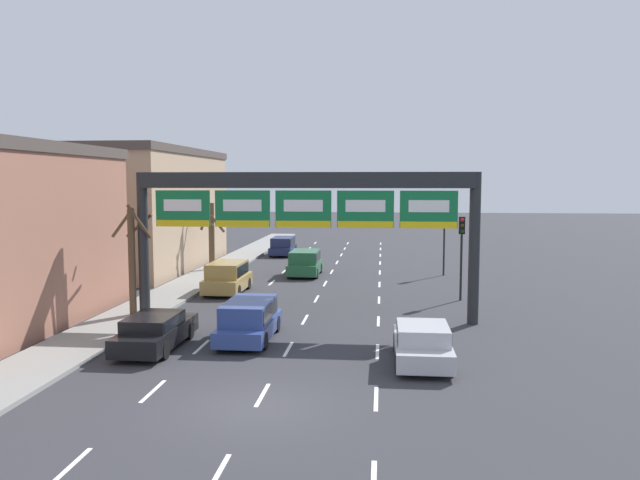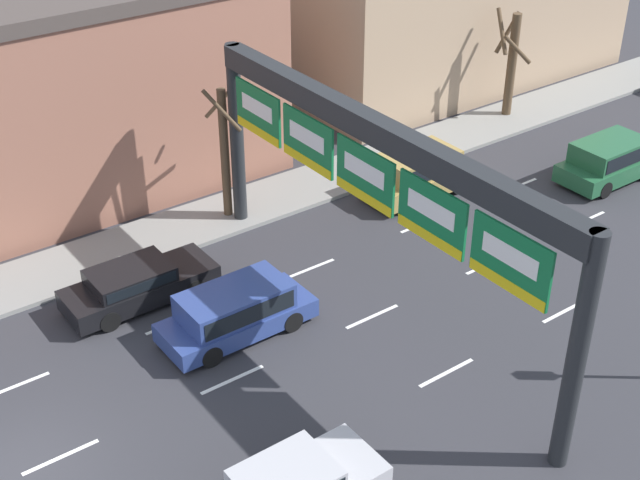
% 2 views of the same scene
% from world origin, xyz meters
% --- Properties ---
extents(ground_plane, '(220.00, 220.00, 0.00)m').
position_xyz_m(ground_plane, '(0.00, 0.00, 0.00)').
color(ground_plane, '#333338').
extents(lane_dashes, '(6.72, 67.00, 0.01)m').
position_xyz_m(lane_dashes, '(-0.00, 13.50, 0.01)').
color(lane_dashes, white).
rests_on(lane_dashes, ground_plane).
extents(sign_gantry, '(15.28, 0.70, 6.62)m').
position_xyz_m(sign_gantry, '(-0.00, 10.84, 5.25)').
color(sign_gantry, '#232628').
rests_on(sign_gantry, ground_plane).
extents(building_near, '(9.06, 15.30, 7.85)m').
position_xyz_m(building_near, '(-14.24, 7.36, 3.93)').
color(building_near, '#9E6651').
rests_on(building_near, ground_plane).
extents(suv_blue, '(1.90, 4.64, 1.56)m').
position_xyz_m(suv_blue, '(-1.73, 7.23, 0.88)').
color(suv_blue, navy).
rests_on(suv_blue, ground_plane).
extents(suv_gold, '(1.99, 4.30, 1.73)m').
position_xyz_m(suv_gold, '(-5.16, 17.36, 0.96)').
color(suv_gold, '#A88947').
rests_on(suv_gold, ground_plane).
extents(car_black, '(1.82, 4.79, 1.31)m').
position_xyz_m(car_black, '(-4.92, 5.60, 0.71)').
color(car_black, black).
rests_on(car_black, ground_plane).
extents(suv_green, '(1.99, 4.21, 1.66)m').
position_xyz_m(suv_green, '(-1.63, 24.15, 0.93)').
color(suv_green, '#235B38').
rests_on(suv_green, ground_plane).
extents(tree_bare_second, '(1.87, 1.62, 4.72)m').
position_xyz_m(tree_bare_second, '(-8.33, 25.49, 2.70)').
color(tree_bare_second, brown).
rests_on(tree_bare_second, sidewalk_left).
extents(tree_bare_third, '(1.75, 1.74, 5.07)m').
position_xyz_m(tree_bare_third, '(-7.85, 10.68, 2.88)').
color(tree_bare_third, brown).
rests_on(tree_bare_third, sidewalk_left).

